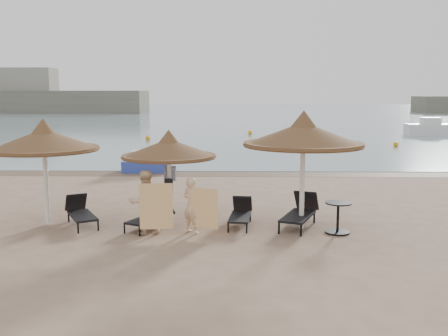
{
  "coord_description": "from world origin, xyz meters",
  "views": [
    {
      "loc": [
        1.4,
        -12.77,
        3.61
      ],
      "look_at": [
        1.09,
        1.2,
        1.5
      ],
      "focal_mm": 40.0,
      "sensor_mm": 36.0,
      "label": 1
    }
  ],
  "objects_px": {
    "palapa_right": "(303,135)",
    "lounger_far_right": "(301,212)",
    "palapa_center": "(169,149)",
    "lounger_near_left": "(152,215)",
    "lounger_far_left": "(80,212)",
    "palapa_left": "(44,140)",
    "person_left": "(145,197)",
    "lounger_near_right": "(241,213)",
    "person_right": "(192,201)",
    "side_table": "(338,219)",
    "pedal_boat": "(146,164)"
  },
  "relations": [
    {
      "from": "side_table",
      "to": "pedal_boat",
      "type": "bearing_deg",
      "value": 124.0
    },
    {
      "from": "palapa_right",
      "to": "person_left",
      "type": "height_order",
      "value": "palapa_right"
    },
    {
      "from": "lounger_near_left",
      "to": "lounger_near_right",
      "type": "height_order",
      "value": "lounger_near_left"
    },
    {
      "from": "palapa_right",
      "to": "lounger_near_left",
      "type": "bearing_deg",
      "value": 179.54
    },
    {
      "from": "lounger_near_right",
      "to": "lounger_far_right",
      "type": "xyz_separation_m",
      "value": [
        1.64,
        -0.06,
        0.07
      ]
    },
    {
      "from": "lounger_far_right",
      "to": "person_right",
      "type": "height_order",
      "value": "person_right"
    },
    {
      "from": "side_table",
      "to": "pedal_boat",
      "type": "distance_m",
      "value": 12.2
    },
    {
      "from": "side_table",
      "to": "lounger_near_left",
      "type": "bearing_deg",
      "value": 174.36
    },
    {
      "from": "palapa_center",
      "to": "person_right",
      "type": "distance_m",
      "value": 1.78
    },
    {
      "from": "person_right",
      "to": "palapa_center",
      "type": "bearing_deg",
      "value": -20.73
    },
    {
      "from": "pedal_boat",
      "to": "side_table",
      "type": "bearing_deg",
      "value": -58.33
    },
    {
      "from": "palapa_right",
      "to": "lounger_far_right",
      "type": "relative_size",
      "value": 1.57
    },
    {
      "from": "lounger_near_right",
      "to": "person_left",
      "type": "distance_m",
      "value": 2.74
    },
    {
      "from": "palapa_center",
      "to": "lounger_far_left",
      "type": "relative_size",
      "value": 1.48
    },
    {
      "from": "palapa_center",
      "to": "palapa_right",
      "type": "height_order",
      "value": "palapa_right"
    },
    {
      "from": "palapa_left",
      "to": "person_left",
      "type": "distance_m",
      "value": 3.29
    },
    {
      "from": "palapa_left",
      "to": "lounger_far_left",
      "type": "distance_m",
      "value": 2.18
    },
    {
      "from": "palapa_right",
      "to": "lounger_far_left",
      "type": "bearing_deg",
      "value": 177.15
    },
    {
      "from": "pedal_boat",
      "to": "lounger_far_left",
      "type": "bearing_deg",
      "value": -93.24
    },
    {
      "from": "lounger_near_right",
      "to": "side_table",
      "type": "bearing_deg",
      "value": -11.55
    },
    {
      "from": "side_table",
      "to": "person_left",
      "type": "relative_size",
      "value": 0.42
    },
    {
      "from": "lounger_near_left",
      "to": "lounger_far_left",
      "type": "bearing_deg",
      "value": -160.69
    },
    {
      "from": "palapa_left",
      "to": "palapa_right",
      "type": "height_order",
      "value": "palapa_right"
    },
    {
      "from": "palapa_center",
      "to": "lounger_near_left",
      "type": "relative_size",
      "value": 1.56
    },
    {
      "from": "side_table",
      "to": "pedal_boat",
      "type": "height_order",
      "value": "pedal_boat"
    },
    {
      "from": "side_table",
      "to": "person_left",
      "type": "height_order",
      "value": "person_left"
    },
    {
      "from": "lounger_far_left",
      "to": "lounger_near_right",
      "type": "bearing_deg",
      "value": -28.29
    },
    {
      "from": "person_right",
      "to": "lounger_far_left",
      "type": "bearing_deg",
      "value": 20.88
    },
    {
      "from": "side_table",
      "to": "palapa_left",
      "type": "bearing_deg",
      "value": 175.04
    },
    {
      "from": "lounger_near_left",
      "to": "palapa_left",
      "type": "bearing_deg",
      "value": -156.98
    },
    {
      "from": "palapa_center",
      "to": "lounger_far_left",
      "type": "height_order",
      "value": "palapa_center"
    },
    {
      "from": "person_right",
      "to": "person_left",
      "type": "bearing_deg",
      "value": 40.49
    },
    {
      "from": "palapa_right",
      "to": "side_table",
      "type": "relative_size",
      "value": 3.92
    },
    {
      "from": "lounger_near_left",
      "to": "pedal_boat",
      "type": "relative_size",
      "value": 0.79
    },
    {
      "from": "lounger_far_right",
      "to": "palapa_left",
      "type": "bearing_deg",
      "value": -157.52
    },
    {
      "from": "palapa_center",
      "to": "person_left",
      "type": "xyz_separation_m",
      "value": [
        -0.49,
        -1.17,
        -1.12
      ]
    },
    {
      "from": "palapa_left",
      "to": "person_right",
      "type": "distance_m",
      "value": 4.39
    },
    {
      "from": "palapa_left",
      "to": "lounger_far_right",
      "type": "xyz_separation_m",
      "value": [
        6.98,
        0.06,
        -1.95
      ]
    },
    {
      "from": "palapa_right",
      "to": "person_right",
      "type": "relative_size",
      "value": 1.86
    },
    {
      "from": "palapa_left",
      "to": "person_left",
      "type": "height_order",
      "value": "palapa_left"
    },
    {
      "from": "lounger_far_left",
      "to": "side_table",
      "type": "bearing_deg",
      "value": -35.05
    },
    {
      "from": "lounger_far_left",
      "to": "person_right",
      "type": "distance_m",
      "value": 3.33
    },
    {
      "from": "lounger_near_left",
      "to": "person_right",
      "type": "bearing_deg",
      "value": -0.03
    },
    {
      "from": "person_left",
      "to": "lounger_far_right",
      "type": "bearing_deg",
      "value": 170.23
    },
    {
      "from": "palapa_center",
      "to": "side_table",
      "type": "relative_size",
      "value": 3.24
    },
    {
      "from": "side_table",
      "to": "person_right",
      "type": "height_order",
      "value": "person_right"
    },
    {
      "from": "palapa_center",
      "to": "lounger_near_left",
      "type": "distance_m",
      "value": 1.88
    },
    {
      "from": "lounger_near_left",
      "to": "person_right",
      "type": "xyz_separation_m",
      "value": [
        1.13,
        -0.57,
        0.53
      ]
    },
    {
      "from": "side_table",
      "to": "person_right",
      "type": "bearing_deg",
      "value": -178.68
    },
    {
      "from": "palapa_left",
      "to": "lounger_far_left",
      "type": "bearing_deg",
      "value": 4.81
    }
  ]
}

